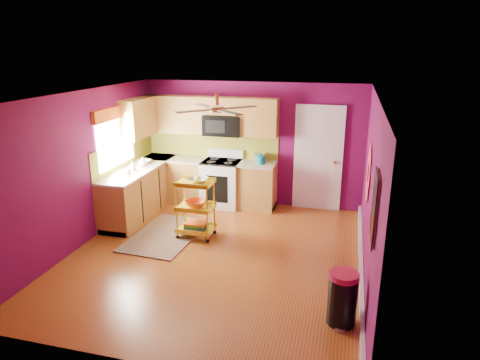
# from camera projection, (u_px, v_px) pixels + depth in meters

# --- Properties ---
(ground) EXTENTS (5.00, 5.00, 0.00)m
(ground) POSITION_uv_depth(u_px,v_px,m) (216.00, 255.00, 6.77)
(ground) COLOR brown
(ground) RESTS_ON ground
(room_envelope) EXTENTS (4.54, 5.04, 2.52)m
(room_envelope) POSITION_uv_depth(u_px,v_px,m) (215.00, 155.00, 6.27)
(room_envelope) COLOR #610B44
(room_envelope) RESTS_ON ground
(lower_cabinets) EXTENTS (2.81, 2.31, 0.94)m
(lower_cabinets) POSITION_uv_depth(u_px,v_px,m) (179.00, 187.00, 8.64)
(lower_cabinets) COLOR olive
(lower_cabinets) RESTS_ON ground
(electric_range) EXTENTS (0.76, 0.66, 1.13)m
(electric_range) POSITION_uv_depth(u_px,v_px,m) (222.00, 183.00, 8.76)
(electric_range) COLOR white
(electric_range) RESTS_ON ground
(upper_cabinetry) EXTENTS (2.80, 2.30, 1.26)m
(upper_cabinetry) POSITION_uv_depth(u_px,v_px,m) (188.00, 117.00, 8.53)
(upper_cabinetry) COLOR olive
(upper_cabinetry) RESTS_ON ground
(left_window) EXTENTS (0.08, 1.35, 1.08)m
(left_window) POSITION_uv_depth(u_px,v_px,m) (115.00, 128.00, 7.75)
(left_window) COLOR white
(left_window) RESTS_ON ground
(panel_door) EXTENTS (0.95, 0.11, 2.15)m
(panel_door) POSITION_uv_depth(u_px,v_px,m) (318.00, 160.00, 8.42)
(panel_door) COLOR white
(panel_door) RESTS_ON ground
(right_wall_art) EXTENTS (0.04, 2.74, 1.04)m
(right_wall_art) POSITION_uv_depth(u_px,v_px,m) (371.00, 186.00, 5.49)
(right_wall_art) COLOR black
(right_wall_art) RESTS_ON ground
(ceiling_fan) EXTENTS (1.01, 1.01, 0.26)m
(ceiling_fan) POSITION_uv_depth(u_px,v_px,m) (217.00, 108.00, 6.27)
(ceiling_fan) COLOR #BF8C3F
(ceiling_fan) RESTS_ON ground
(shag_rug) EXTENTS (1.12, 1.73, 0.02)m
(shag_rug) POSITION_uv_depth(u_px,v_px,m) (166.00, 235.00, 7.46)
(shag_rug) COLOR black
(shag_rug) RESTS_ON ground
(rolling_cart) EXTENTS (0.62, 0.45, 1.11)m
(rolling_cart) POSITION_uv_depth(u_px,v_px,m) (196.00, 206.00, 7.26)
(rolling_cart) COLOR yellow
(rolling_cart) RESTS_ON ground
(trash_can) EXTENTS (0.38, 0.40, 0.67)m
(trash_can) POSITION_uv_depth(u_px,v_px,m) (342.00, 298.00, 5.03)
(trash_can) COLOR black
(trash_can) RESTS_ON ground
(teal_kettle) EXTENTS (0.18, 0.18, 0.21)m
(teal_kettle) POSITION_uv_depth(u_px,v_px,m) (261.00, 160.00, 8.41)
(teal_kettle) COLOR #127B8A
(teal_kettle) RESTS_ON lower_cabinets
(toaster) EXTENTS (0.22, 0.15, 0.18)m
(toaster) POSITION_uv_depth(u_px,v_px,m) (260.00, 158.00, 8.54)
(toaster) COLOR beige
(toaster) RESTS_ON lower_cabinets
(soap_bottle_a) EXTENTS (0.08, 0.08, 0.18)m
(soap_bottle_a) POSITION_uv_depth(u_px,v_px,m) (132.00, 166.00, 7.92)
(soap_bottle_a) COLOR #EA3F72
(soap_bottle_a) RESTS_ON lower_cabinets
(soap_bottle_b) EXTENTS (0.15, 0.15, 0.19)m
(soap_bottle_b) POSITION_uv_depth(u_px,v_px,m) (142.00, 162.00, 8.21)
(soap_bottle_b) COLOR white
(soap_bottle_b) RESTS_ON lower_cabinets
(counter_dish) EXTENTS (0.26, 0.26, 0.06)m
(counter_dish) POSITION_uv_depth(u_px,v_px,m) (144.00, 161.00, 8.48)
(counter_dish) COLOR white
(counter_dish) RESTS_ON lower_cabinets
(counter_cup) EXTENTS (0.12, 0.12, 0.10)m
(counter_cup) POSITION_uv_depth(u_px,v_px,m) (128.00, 172.00, 7.73)
(counter_cup) COLOR white
(counter_cup) RESTS_ON lower_cabinets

